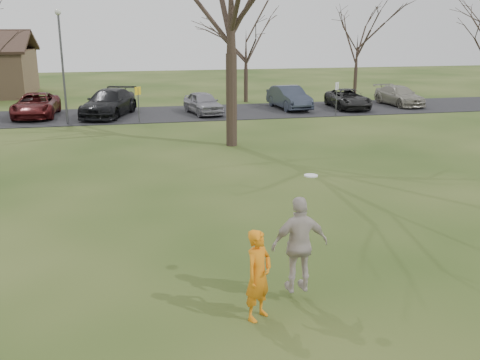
# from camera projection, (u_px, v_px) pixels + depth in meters

# --- Properties ---
(ground) EXTENTS (120.00, 120.00, 0.00)m
(ground) POSITION_uv_depth(u_px,v_px,m) (282.00, 305.00, 10.83)
(ground) COLOR #1E380F
(ground) RESTS_ON ground
(parking_strip) EXTENTS (62.00, 6.50, 0.04)m
(parking_strip) POSITION_uv_depth(u_px,v_px,m) (170.00, 114.00, 34.32)
(parking_strip) COLOR black
(parking_strip) RESTS_ON ground
(player_defender) EXTENTS (0.77, 0.74, 1.79)m
(player_defender) POSITION_uv_depth(u_px,v_px,m) (258.00, 275.00, 10.14)
(player_defender) COLOR orange
(player_defender) RESTS_ON ground
(car_2) EXTENTS (2.51, 5.20, 1.43)m
(car_2) POSITION_uv_depth(u_px,v_px,m) (36.00, 105.00, 32.89)
(car_2) COLOR #4A1112
(car_2) RESTS_ON parking_strip
(car_3) EXTENTS (3.94, 5.97, 1.61)m
(car_3) POSITION_uv_depth(u_px,v_px,m) (109.00, 103.00, 33.13)
(car_3) COLOR black
(car_3) RESTS_ON parking_strip
(car_4) EXTENTS (2.37, 4.27, 1.37)m
(car_4) POSITION_uv_depth(u_px,v_px,m) (203.00, 103.00, 33.99)
(car_4) COLOR gray
(car_4) RESTS_ON parking_strip
(car_5) EXTENTS (2.04, 4.70, 1.50)m
(car_5) POSITION_uv_depth(u_px,v_px,m) (289.00, 97.00, 36.07)
(car_5) COLOR #2C3342
(car_5) RESTS_ON parking_strip
(car_6) EXTENTS (2.39, 4.70, 1.27)m
(car_6) POSITION_uv_depth(u_px,v_px,m) (348.00, 99.00, 36.31)
(car_6) COLOR black
(car_6) RESTS_ON parking_strip
(car_7) EXTENTS (2.23, 4.66, 1.31)m
(car_7) POSITION_uv_depth(u_px,v_px,m) (399.00, 96.00, 37.73)
(car_7) COLOR gray
(car_7) RESTS_ON parking_strip
(catching_play) EXTENTS (1.18, 0.62, 2.35)m
(catching_play) POSITION_uv_depth(u_px,v_px,m) (300.00, 244.00, 10.72)
(catching_play) COLOR #BCAFA9
(catching_play) RESTS_ON ground
(lamp_post) EXTENTS (0.34, 0.34, 6.27)m
(lamp_post) POSITION_uv_depth(u_px,v_px,m) (61.00, 53.00, 29.65)
(lamp_post) COLOR #47474C
(lamp_post) RESTS_ON ground
(sign_yellow) EXTENTS (0.35, 0.35, 2.08)m
(sign_yellow) POSITION_uv_depth(u_px,v_px,m) (138.00, 98.00, 30.70)
(sign_yellow) COLOR #47474C
(sign_yellow) RESTS_ON ground
(sign_white) EXTENTS (0.35, 0.35, 2.08)m
(sign_white) POSITION_uv_depth(u_px,v_px,m) (337.00, 93.00, 33.15)
(sign_white) COLOR #47474C
(sign_white) RESTS_ON ground
(small_tree_row) EXTENTS (55.00, 5.90, 8.50)m
(small_tree_row) POSITION_uv_depth(u_px,v_px,m) (222.00, 47.00, 38.90)
(small_tree_row) COLOR #352821
(small_tree_row) RESTS_ON ground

